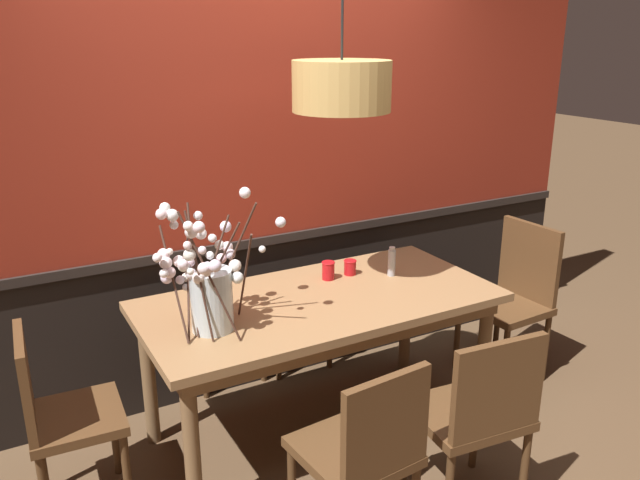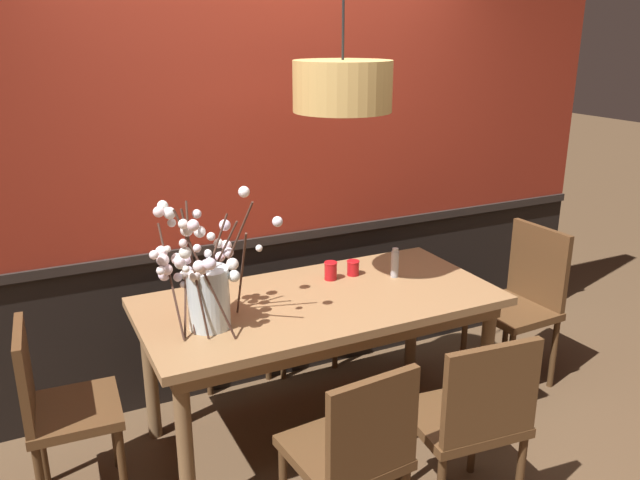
% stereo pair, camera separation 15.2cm
% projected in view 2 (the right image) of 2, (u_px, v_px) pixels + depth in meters
% --- Properties ---
extents(ground_plane, '(24.00, 24.00, 0.00)m').
position_uv_depth(ground_plane, '(320.00, 430.00, 3.47)').
color(ground_plane, brown).
extents(back_wall, '(4.55, 0.14, 2.65)m').
position_uv_depth(back_wall, '(266.00, 167.00, 3.65)').
color(back_wall, black).
rests_on(back_wall, ground).
extents(dining_table, '(1.79, 0.87, 0.78)m').
position_uv_depth(dining_table, '(320.00, 313.00, 3.25)').
color(dining_table, '#997047').
rests_on(dining_table, ground).
extents(chair_far_side_right, '(0.43, 0.42, 0.94)m').
position_uv_depth(chair_far_side_right, '(295.00, 282.00, 4.09)').
color(chair_far_side_right, brown).
rests_on(chair_far_side_right, ground).
extents(chair_near_side_left, '(0.45, 0.47, 0.87)m').
position_uv_depth(chair_near_side_left, '(353.00, 451.00, 2.50)').
color(chair_near_side_left, brown).
rests_on(chair_near_side_left, ground).
extents(chair_far_side_left, '(0.45, 0.45, 0.89)m').
position_uv_depth(chair_far_side_left, '(222.00, 293.00, 3.95)').
color(chair_far_side_left, brown).
rests_on(chair_far_side_left, ground).
extents(chair_head_east_end, '(0.43, 0.47, 0.95)m').
position_uv_depth(chair_head_east_end, '(522.00, 296.00, 3.84)').
color(chair_head_east_end, brown).
rests_on(chair_head_east_end, ground).
extents(chair_head_west_end, '(0.41, 0.43, 0.88)m').
position_uv_depth(chair_head_west_end, '(57.00, 404.00, 2.79)').
color(chair_head_west_end, brown).
rests_on(chair_head_west_end, ground).
extents(chair_near_side_right, '(0.49, 0.45, 0.89)m').
position_uv_depth(chair_near_side_right, '(472.00, 416.00, 2.70)').
color(chair_near_side_right, brown).
rests_on(chair_near_side_right, ground).
extents(vase_with_blossoms, '(0.57, 0.41, 0.60)m').
position_uv_depth(vase_with_blossoms, '(205.00, 286.00, 2.85)').
color(vase_with_blossoms, silver).
rests_on(vase_with_blossoms, dining_table).
extents(candle_holder_nearer_center, '(0.07, 0.07, 0.10)m').
position_uv_depth(candle_holder_nearer_center, '(331.00, 271.00, 3.44)').
color(candle_holder_nearer_center, red).
rests_on(candle_holder_nearer_center, dining_table).
extents(candle_holder_nearer_edge, '(0.07, 0.07, 0.08)m').
position_uv_depth(candle_holder_nearer_edge, '(353.00, 268.00, 3.51)').
color(candle_holder_nearer_edge, red).
rests_on(candle_holder_nearer_edge, dining_table).
extents(condiment_bottle, '(0.04, 0.04, 0.16)m').
position_uv_depth(condiment_bottle, '(395.00, 263.00, 3.47)').
color(condiment_bottle, '#ADADB2').
rests_on(condiment_bottle, dining_table).
extents(pendant_lamp, '(0.46, 0.46, 0.96)m').
position_uv_depth(pendant_lamp, '(342.00, 86.00, 2.97)').
color(pendant_lamp, tan).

